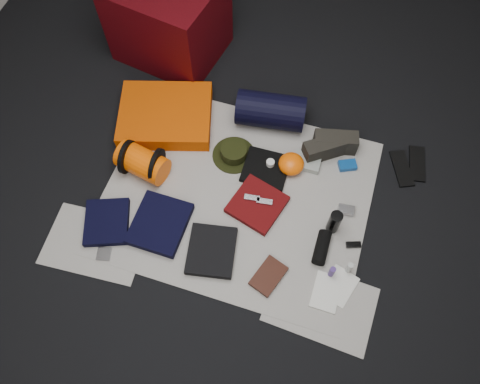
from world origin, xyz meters
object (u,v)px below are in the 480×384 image
(sleeping_pad, at_px, (166,115))
(water_bottle, at_px, (334,222))
(stuff_sack, at_px, (143,163))
(paperback_book, at_px, (268,276))
(compact_camera, at_px, (346,210))
(red_cabinet, at_px, (168,18))
(navy_duffel, at_px, (271,111))

(sleeping_pad, bearing_deg, water_bottle, -19.38)
(stuff_sack, distance_m, paperback_book, 1.04)
(compact_camera, bearing_deg, red_cabinet, 141.75)
(paperback_book, bearing_deg, navy_duffel, 124.68)
(sleeping_pad, bearing_deg, stuff_sack, -88.23)
(red_cabinet, xyz_separation_m, sleeping_pad, (0.19, -0.62, -0.23))
(navy_duffel, distance_m, water_bottle, 0.85)
(sleeping_pad, bearing_deg, navy_duffel, 16.97)
(water_bottle, relative_size, compact_camera, 1.86)
(sleeping_pad, xyz_separation_m, compact_camera, (1.29, -0.30, -0.03))
(navy_duffel, bearing_deg, red_cabinet, 145.92)
(stuff_sack, relative_size, paperback_book, 1.48)
(paperback_book, bearing_deg, stuff_sack, 174.27)
(navy_duffel, xyz_separation_m, paperback_book, (0.29, -1.04, -0.10))
(sleeping_pad, height_order, compact_camera, sleeping_pad)
(navy_duffel, relative_size, water_bottle, 2.43)
(sleeping_pad, relative_size, navy_duffel, 1.35)
(red_cabinet, xyz_separation_m, compact_camera, (1.48, -0.92, -0.26))
(red_cabinet, xyz_separation_m, water_bottle, (1.42, -1.05, -0.19))
(navy_duffel, height_order, water_bottle, navy_duffel)
(navy_duffel, distance_m, compact_camera, 0.81)
(compact_camera, height_order, paperback_book, compact_camera)
(water_bottle, distance_m, paperback_book, 0.49)
(red_cabinet, height_order, compact_camera, red_cabinet)
(compact_camera, bearing_deg, paperback_book, -128.39)
(navy_duffel, height_order, compact_camera, navy_duffel)
(stuff_sack, height_order, water_bottle, same)
(stuff_sack, height_order, navy_duffel, navy_duffel)
(sleeping_pad, bearing_deg, paperback_book, -41.18)
(navy_duffel, xyz_separation_m, compact_camera, (0.62, -0.50, -0.10))
(stuff_sack, bearing_deg, paperback_book, -24.73)
(stuff_sack, bearing_deg, sleeping_pad, 91.77)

